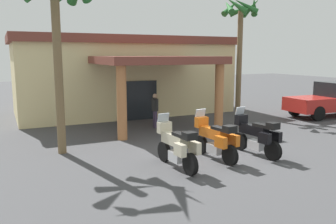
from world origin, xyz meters
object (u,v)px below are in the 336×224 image
at_px(motorcycle_cream, 177,146).
at_px(palm_tree_roadside, 55,6).
at_px(motel_building, 124,74).
at_px(pedestrian, 155,108).
at_px(motorcycle_orange, 215,139).
at_px(palm_tree_near_portico, 241,24).
at_px(pickup_truck_red, 331,100).
at_px(motorcycle_black, 257,136).

distance_m(motorcycle_cream, palm_tree_roadside, 6.23).
xyz_separation_m(motel_building, pedestrian, (-0.26, -5.05, -1.35)).
relative_size(motorcycle_cream, motorcycle_orange, 1.00).
relative_size(pedestrian, palm_tree_near_portico, 0.25).
height_order(motel_building, pickup_truck_red, motel_building).
relative_size(motorcycle_black, palm_tree_near_portico, 0.33).
bearing_deg(palm_tree_roadside, motel_building, 56.23).
height_order(pickup_truck_red, palm_tree_near_portico, palm_tree_near_portico).
bearing_deg(motel_building, motorcycle_black, -84.11).
relative_size(motel_building, palm_tree_roadside, 1.96).
relative_size(motorcycle_black, pedestrian, 1.34).
bearing_deg(pedestrian, motorcycle_orange, 88.34).
relative_size(pedestrian, pickup_truck_red, 0.31).
xyz_separation_m(motorcycle_cream, motorcycle_black, (3.15, 0.02, 0.00)).
height_order(motel_building, pedestrian, motel_building).
distance_m(motorcycle_cream, motorcycle_black, 3.15).
height_order(pedestrian, palm_tree_roadside, palm_tree_roadside).
distance_m(motorcycle_cream, motorcycle_orange, 1.59).
distance_m(motorcycle_orange, palm_tree_near_portico, 10.21).
distance_m(pickup_truck_red, palm_tree_roadside, 15.71).
distance_m(motorcycle_black, pickup_truck_red, 10.05).
xyz_separation_m(pedestrian, palm_tree_near_portico, (5.82, 1.15, 4.24)).
bearing_deg(palm_tree_near_portico, palm_tree_roadside, -160.99).
bearing_deg(motel_building, motorcycle_cream, -100.49).
height_order(motorcycle_cream, motorcycle_black, same).
relative_size(motel_building, motorcycle_orange, 5.79).
bearing_deg(pedestrian, palm_tree_roadside, 29.43).
bearing_deg(motorcycle_black, pickup_truck_red, -70.50).
height_order(motorcycle_orange, palm_tree_roadside, palm_tree_roadside).
height_order(motorcycle_black, palm_tree_roadside, palm_tree_roadside).
bearing_deg(motorcycle_black, motorcycle_cream, 84.49).
xyz_separation_m(motorcycle_orange, motorcycle_black, (1.58, -0.22, 0.00)).
bearing_deg(palm_tree_near_portico, motorcycle_black, -123.24).
xyz_separation_m(motel_building, palm_tree_roadside, (-5.06, -7.56, 2.79)).
relative_size(pickup_truck_red, palm_tree_roadside, 0.81).
bearing_deg(motorcycle_orange, pickup_truck_red, -73.76).
distance_m(pedestrian, palm_tree_roadside, 6.82).
distance_m(motorcycle_orange, palm_tree_roadside, 6.99).
xyz_separation_m(motorcycle_cream, pedestrian, (1.92, 5.87, 0.25)).
xyz_separation_m(motorcycle_cream, palm_tree_near_portico, (7.74, 7.02, 4.49)).
relative_size(motel_building, palm_tree_near_portico, 1.91).
bearing_deg(pickup_truck_red, palm_tree_near_portico, 152.56).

